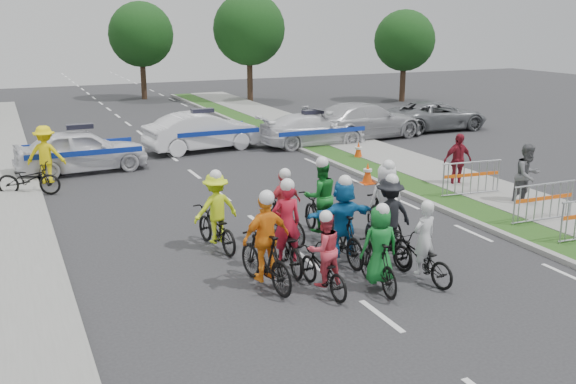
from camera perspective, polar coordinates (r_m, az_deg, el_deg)
name	(u,v)px	position (r m, az deg, el deg)	size (l,w,h in m)	color
ground	(381,316)	(11.96, 8.29, -10.86)	(90.00, 90.00, 0.00)	#28282B
curb_right	(440,208)	(18.54, 13.37, -1.39)	(0.20, 60.00, 0.12)	gray
grass_strip	(460,205)	(18.96, 15.05, -1.15)	(1.20, 60.00, 0.11)	#1F4717
sidewalk_right	(509,198)	(20.12, 19.03, -0.50)	(2.40, 60.00, 0.13)	gray
rider_0	(422,254)	(13.40, 11.84, -5.42)	(0.85, 1.78, 1.74)	black
rider_1	(379,256)	(12.79, 8.05, -5.64)	(0.81, 1.76, 1.80)	black
rider_2	(323,262)	(12.56, 3.16, -6.21)	(0.75, 1.72, 1.71)	black
rider_3	(266,251)	(12.73, -2.00, -5.23)	(1.08, 2.00, 2.04)	black
rider_4	(388,226)	(14.42, 8.88, -3.01)	(1.11, 1.95, 1.98)	black
rider_5	(342,226)	(14.05, 4.86, -3.05)	(1.60, 1.91, 2.00)	black
rider_6	(286,239)	(13.70, -0.20, -4.22)	(0.86, 2.04, 2.03)	black
rider_7	(385,211)	(15.44, 8.61, -1.65)	(0.92, 2.00, 2.05)	black
rider_8	(320,208)	(15.64, 2.86, -1.42)	(0.92, 2.07, 2.05)	black
rider_9	(284,214)	(15.29, -0.38, -1.95)	(0.99, 1.82, 1.85)	black
rider_10	(216,218)	(14.93, -6.43, -2.35)	(1.14, 1.95, 1.92)	black
police_car_0	(82,150)	(23.55, -17.88, 3.55)	(1.80, 4.48, 1.53)	white
police_car_1	(203,132)	(26.33, -7.56, 5.35)	(1.64, 4.70, 1.55)	white
police_car_2	(313,130)	(27.19, 2.21, 5.56)	(1.88, 4.63, 1.34)	white
civilian_sedan	(365,121)	(28.94, 6.83, 6.32)	(2.25, 5.55, 1.61)	#B4B4B9
civilian_suv	(437,116)	(31.87, 13.07, 6.64)	(2.29, 4.96, 1.38)	slate
spectator_1	(527,175)	(19.47, 20.51, 1.40)	(0.88, 0.68, 1.80)	#515256
spectator_2	(458,161)	(20.96, 14.85, 2.71)	(1.02, 0.42, 1.74)	maroon
marshal_hiviz	(46,155)	(22.25, -20.74, 3.13)	(1.22, 0.70, 1.89)	yellow
barrier_1	(543,204)	(17.90, 21.75, -1.00)	(2.00, 0.50, 1.12)	#A5A8AD
barrier_2	(471,180)	(19.89, 15.96, 1.05)	(2.00, 0.50, 1.12)	#A5A8AD
cone_0	(368,173)	(21.01, 7.09, 1.65)	(0.40, 0.40, 0.70)	#F24C0C
cone_1	(358,151)	(24.59, 6.28, 3.66)	(0.40, 0.40, 0.70)	#F24C0C
parked_bike	(29,179)	(21.02, -22.05, 1.08)	(0.66, 1.89, 0.99)	black
tree_1	(249,29)	(41.75, -3.47, 14.24)	(4.55, 4.55, 6.82)	#382619
tree_2	(405,41)	(42.40, 10.32, 13.09)	(3.85, 3.85, 5.77)	#382619
tree_4	(141,35)	(43.91, -12.95, 13.48)	(4.20, 4.20, 6.30)	#382619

